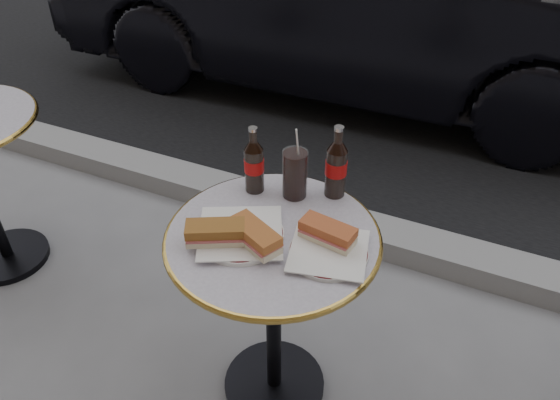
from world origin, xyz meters
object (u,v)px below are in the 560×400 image
at_px(cola_bottle_left, 254,160).
at_px(cola_bottle_right, 337,162).
at_px(bistro_table, 274,320).
at_px(plate_right, 328,253).
at_px(plate_left, 241,235).
at_px(cola_glass, 295,174).

height_order(cola_bottle_left, cola_bottle_right, cola_bottle_right).
height_order(bistro_table, cola_bottle_left, cola_bottle_left).
height_order(plate_right, cola_bottle_left, cola_bottle_left).
bearing_deg(plate_left, cola_glass, 76.20).
height_order(plate_left, cola_glass, cola_glass).
height_order(bistro_table, cola_bottle_right, cola_bottle_right).
bearing_deg(cola_bottle_right, cola_glass, -152.82).
bearing_deg(plate_right, bistro_table, 176.04).
relative_size(bistro_table, cola_bottle_right, 3.07).
bearing_deg(bistro_table, plate_left, -148.85).
xyz_separation_m(bistro_table, cola_bottle_right, (0.09, 0.25, 0.49)).
distance_m(cola_bottle_right, cola_glass, 0.13).
distance_m(bistro_table, cola_bottle_left, 0.53).
relative_size(plate_left, cola_glass, 1.54).
distance_m(plate_left, cola_bottle_left, 0.25).
relative_size(plate_left, plate_right, 1.13).
bearing_deg(plate_right, cola_bottle_right, 106.72).
bearing_deg(bistro_table, plate_right, -3.96).
bearing_deg(plate_right, plate_left, -172.07).
xyz_separation_m(plate_left, cola_bottle_right, (0.17, 0.30, 0.11)).
distance_m(plate_left, plate_right, 0.25).
bearing_deg(bistro_table, cola_bottle_left, 129.60).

